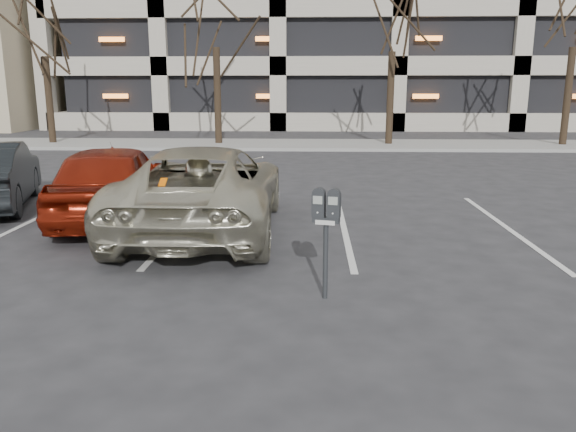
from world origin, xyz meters
The scene contains 6 objects.
ground centered at (0.00, 0.00, 0.00)m, with size 140.00×140.00×0.00m, color #28282B.
sidewalk centered at (0.00, 16.00, 0.06)m, with size 80.00×4.00×0.12m, color gray.
stall_lines centered at (-1.40, 2.30, 0.01)m, with size 16.90×5.20×0.00m.
parking_meter centered at (1.00, -1.14, 0.96)m, with size 0.34×0.19×1.25m.
suv_silver centered at (-0.95, 1.93, 0.71)m, with size 2.48×5.18×1.43m.
car_red centered at (-2.75, 2.63, 0.70)m, with size 1.66×4.14×1.41m, color maroon.
Camera 1 is at (0.82, -7.20, 2.35)m, focal length 35.00 mm.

